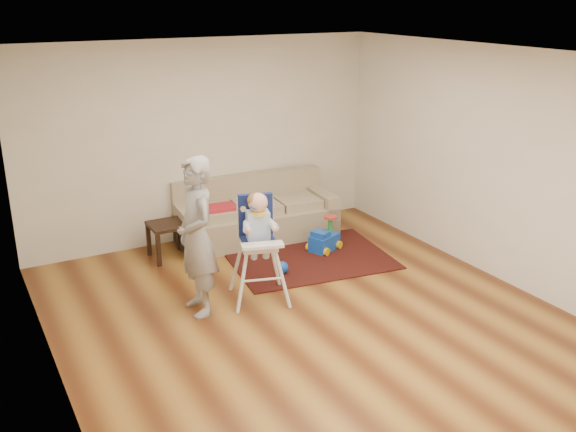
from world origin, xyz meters
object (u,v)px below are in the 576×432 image
sofa (256,209)px  toy_ball (282,268)px  side_table (169,241)px  ride_on_toy (324,234)px  adult (197,237)px  high_chair (259,249)px

sofa → toy_ball: 1.32m
sofa → toy_ball: sofa is taller
side_table → ride_on_toy: bearing=-22.4°
adult → ride_on_toy: bearing=111.5°
side_table → ride_on_toy: size_ratio=1.07×
side_table → adult: (-0.19, -1.56, 0.62)m
toy_ball → ride_on_toy: bearing=25.3°
side_table → adult: adult is taller
side_table → adult: bearing=-97.1°
side_table → toy_ball: (1.02, -1.17, -0.14)m
toy_ball → adult: size_ratio=0.09×
sofa → toy_ball: bearing=-96.9°
ride_on_toy → adult: (-2.07, -0.79, 0.62)m
sofa → side_table: 1.30m
side_table → high_chair: 1.73m
ride_on_toy → high_chair: (-1.38, -0.84, 0.37)m
toy_ball → adult: adult is taller
sofa → side_table: sofa is taller
side_table → high_chair: size_ratio=0.37×
sofa → high_chair: size_ratio=1.80×
toy_ball → adult: (-1.21, -0.39, 0.76)m
ride_on_toy → adult: adult is taller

